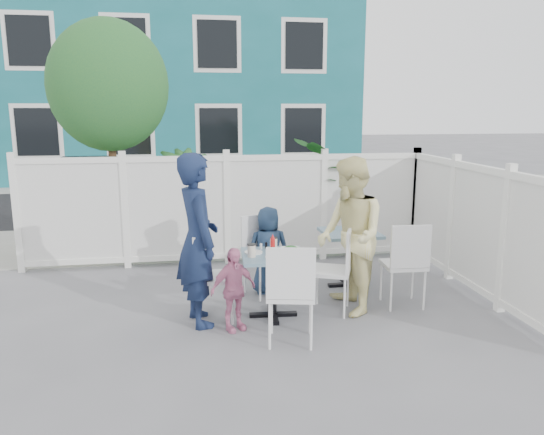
{
  "coord_description": "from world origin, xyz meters",
  "views": [
    {
      "loc": [
        -0.44,
        -5.22,
        2.26
      ],
      "look_at": [
        0.49,
        0.65,
        1.04
      ],
      "focal_mm": 35.0,
      "sensor_mm": 36.0,
      "label": 1
    }
  ],
  "objects": [
    {
      "name": "coffee_cup_a",
      "position": [
        0.19,
        0.18,
        0.78
      ],
      "size": [
        0.09,
        0.09,
        0.13
      ],
      "primitive_type": "cylinder",
      "color": "beige",
      "rests_on": "main_table"
    },
    {
      "name": "plate_side",
      "position": [
        0.23,
        0.33,
        0.72
      ],
      "size": [
        0.2,
        0.2,
        0.01
      ],
      "primitive_type": "cylinder",
      "color": "white",
      "rests_on": "main_table"
    },
    {
      "name": "salad_bowl",
      "position": [
        0.63,
        0.25,
        0.74
      ],
      "size": [
        0.23,
        0.23,
        0.06
      ],
      "primitive_type": "imported",
      "color": "white",
      "rests_on": "main_table"
    },
    {
      "name": "pepper_shaker",
      "position": [
        0.4,
        0.5,
        0.75
      ],
      "size": [
        0.03,
        0.03,
        0.07
      ],
      "primitive_type": "cylinder",
      "color": "black",
      "rests_on": "main_table"
    },
    {
      "name": "chair_left",
      "position": [
        -0.29,
        0.28,
        0.57
      ],
      "size": [
        0.43,
        0.44,
        0.98
      ],
      "rotation": [
        0.0,
        0.0,
        -1.57
      ],
      "color": "white",
      "rests_on": "ground"
    },
    {
      "name": "chair_spare",
      "position": [
        1.97,
        0.27,
        0.58
      ],
      "size": [
        0.47,
        0.46,
        1.0
      ],
      "rotation": [
        0.0,
        0.0,
        -0.05
      ],
      "color": "white",
      "rests_on": "ground"
    },
    {
      "name": "toddler",
      "position": [
        -0.03,
        -0.05,
        0.44
      ],
      "size": [
        0.56,
        0.41,
        0.88
      ],
      "primitive_type": "imported",
      "rotation": [
        0.0,
        0.0,
        0.44
      ],
      "color": "pink",
      "rests_on": "ground"
    },
    {
      "name": "chair_near",
      "position": [
        0.49,
        -0.51,
        0.59
      ],
      "size": [
        0.54,
        0.53,
        1.01
      ],
      "rotation": [
        0.0,
        0.0,
        -0.2
      ],
      "color": "white",
      "rests_on": "ground"
    },
    {
      "name": "potted_shrub_a",
      "position": [
        -0.51,
        3.1,
        0.82
      ],
      "size": [
        1.16,
        1.16,
        1.65
      ],
      "primitive_type": "imported",
      "rotation": [
        0.0,
        0.0,
        0.31
      ],
      "color": "#1B5629",
      "rests_on": "ground"
    },
    {
      "name": "boy",
      "position": [
        0.5,
        1.03,
        0.54
      ],
      "size": [
        0.55,
        0.38,
        1.09
      ],
      "primitive_type": "imported",
      "rotation": [
        0.0,
        0.0,
        3.2
      ],
      "color": "#1E324E",
      "rests_on": "ground"
    },
    {
      "name": "man",
      "position": [
        -0.37,
        0.21,
        0.91
      ],
      "size": [
        0.58,
        0.75,
        1.83
      ],
      "primitive_type": "imported",
      "rotation": [
        0.0,
        0.0,
        1.81
      ],
      "color": "#152142",
      "rests_on": "ground"
    },
    {
      "name": "woman",
      "position": [
        1.3,
        0.27,
        0.88
      ],
      "size": [
        0.7,
        0.88,
        1.75
      ],
      "primitive_type": "imported",
      "rotation": [
        0.0,
        0.0,
        -1.53
      ],
      "color": "#E7D453",
      "rests_on": "ground"
    },
    {
      "name": "fence_right",
      "position": [
        3.0,
        0.6,
        0.78
      ],
      "size": [
        0.08,
        3.66,
        1.6
      ],
      "rotation": [
        0.0,
        0.0,
        1.57
      ],
      "color": "white",
      "rests_on": "ground"
    },
    {
      "name": "coffee_cup_b",
      "position": [
        0.48,
        0.47,
        0.77
      ],
      "size": [
        0.08,
        0.08,
        0.12
      ],
      "primitive_type": "cylinder",
      "color": "beige",
      "rests_on": "main_table"
    },
    {
      "name": "ground",
      "position": [
        0.0,
        0.0,
        0.0
      ],
      "size": [
        80.0,
        80.0,
        0.0
      ],
      "primitive_type": "plane",
      "color": "slate"
    },
    {
      "name": "main_table",
      "position": [
        0.44,
        0.25,
        0.55
      ],
      "size": [
        0.71,
        0.71,
        0.71
      ],
      "rotation": [
        0.0,
        0.0,
        -0.06
      ],
      "color": "#3E5E7C",
      "rests_on": "ground"
    },
    {
      "name": "utility_cabinet",
      "position": [
        -2.14,
        4.0,
        0.7
      ],
      "size": [
        0.76,
        0.54,
        1.4
      ],
      "primitive_type": "cube",
      "rotation": [
        0.0,
        0.0,
        0.01
      ],
      "color": "gold",
      "rests_on": "ground"
    },
    {
      "name": "salt_shaker",
      "position": [
        0.34,
        0.48,
        0.74
      ],
      "size": [
        0.03,
        0.03,
        0.06
      ],
      "primitive_type": "cylinder",
      "color": "white",
      "rests_on": "main_table"
    },
    {
      "name": "potted_shrub_b",
      "position": [
        1.91,
        3.0,
        0.9
      ],
      "size": [
        1.52,
        1.71,
        1.79
      ],
      "primitive_type": "imported",
      "rotation": [
        0.0,
        0.0,
        4.79
      ],
      "color": "#1B5629",
      "rests_on": "ground"
    },
    {
      "name": "fence_back",
      "position": [
        0.1,
        2.4,
        0.78
      ],
      "size": [
        5.86,
        0.08,
        1.6
      ],
      "color": "white",
      "rests_on": "ground"
    },
    {
      "name": "street",
      "position": [
        0.0,
        7.5,
        0.0
      ],
      "size": [
        24.0,
        5.0,
        0.01
      ],
      "primitive_type": "cube",
      "color": "black",
      "rests_on": "ground"
    },
    {
      "name": "chair_right",
      "position": [
        1.18,
        0.27,
        0.57
      ],
      "size": [
        0.56,
        0.57,
        0.97
      ],
      "rotation": [
        0.0,
        0.0,
        1.18
      ],
      "color": "white",
      "rests_on": "ground"
    },
    {
      "name": "chair_back",
      "position": [
        0.42,
        1.05,
        0.57
      ],
      "size": [
        0.58,
        0.57,
        0.97
      ],
      "rotation": [
        0.0,
        0.0,
        3.56
      ],
      "color": "white",
      "rests_on": "ground"
    },
    {
      "name": "tree",
      "position": [
        -1.6,
        3.3,
        2.59
      ],
      "size": [
        1.8,
        1.62,
        3.59
      ],
      "color": "#382316",
      "rests_on": "ground"
    },
    {
      "name": "far_sidewalk",
      "position": [
        0.0,
        10.6,
        0.01
      ],
      "size": [
        24.0,
        1.6,
        0.01
      ],
      "primitive_type": "cube",
      "color": "gray",
      "rests_on": "ground"
    },
    {
      "name": "near_sidewalk",
      "position": [
        0.0,
        3.8,
        0.01
      ],
      "size": [
        24.0,
        2.6,
        0.01
      ],
      "primitive_type": "cube",
      "color": "gray",
      "rests_on": "ground"
    },
    {
      "name": "spare_table",
      "position": [
        1.57,
        1.11,
        0.56
      ],
      "size": [
        0.71,
        0.71,
        0.73
      ],
      "rotation": [
        0.0,
        0.0,
        0.03
      ],
      "color": "#3E5E7C",
      "rests_on": "ground"
    },
    {
      "name": "plate_main",
      "position": [
        0.44,
        0.11,
        0.72
      ],
      "size": [
        0.23,
        0.23,
        0.01
      ],
      "primitive_type": "cylinder",
      "color": "white",
      "rests_on": "main_table"
    },
    {
      "name": "building",
      "position": [
        -0.5,
        14.0,
        3.0
      ],
      "size": [
        11.0,
        6.0,
        6.0
      ],
      "color": "#176167",
      "rests_on": "ground"
    },
    {
      "name": "ketchup_bottle",
      "position": [
        0.44,
        0.31,
        0.79
      ],
      "size": [
        0.05,
        0.05,
        0.16
      ],
      "primitive_type": "cylinder",
      "color": "red",
      "rests_on": "main_table"
    }
  ]
}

